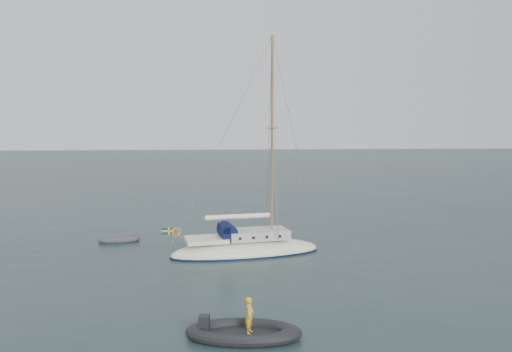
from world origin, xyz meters
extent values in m
plane|color=black|center=(0.00, 0.00, 0.00)|extent=(300.00, 300.00, 0.00)
ellipsoid|color=#EEEACC|center=(-3.21, -1.10, 0.13)|extent=(8.03, 2.50, 1.34)
cube|color=beige|center=(-2.58, -1.10, 1.05)|extent=(3.21, 1.70, 0.49)
cube|color=#EEEACC|center=(-5.35, -1.10, 0.91)|extent=(2.14, 1.70, 0.22)
cylinder|color=#0C1338|center=(-4.23, -1.10, 1.30)|extent=(0.86, 1.47, 0.86)
cube|color=#0C1338|center=(-4.41, -1.10, 1.48)|extent=(0.40, 1.47, 0.36)
cylinder|color=olive|center=(-1.78, -1.10, 6.16)|extent=(0.13, 0.13, 10.71)
cylinder|color=olive|center=(-1.78, -1.10, 6.69)|extent=(0.04, 1.96, 0.04)
cylinder|color=olive|center=(-3.65, -1.10, 2.01)|extent=(3.75, 0.09, 0.09)
cylinder|color=white|center=(-3.65, -1.10, 2.05)|extent=(3.48, 0.25, 0.25)
cylinder|color=#97969F|center=(-6.78, -1.10, 1.29)|extent=(0.04, 1.96, 0.04)
torus|color=orange|center=(-6.82, -0.56, 1.29)|extent=(0.48, 0.09, 0.48)
cylinder|color=olive|center=(-7.09, -1.10, 1.20)|extent=(0.03, 0.03, 0.80)
cube|color=navy|center=(-7.36, -1.10, 1.47)|extent=(0.54, 0.02, 0.34)
cube|color=#F9CE00|center=(-7.36, -1.10, 1.47)|extent=(0.55, 0.03, 0.08)
cube|color=#F9CE00|center=(-7.26, -1.10, 1.47)|extent=(0.08, 0.03, 0.36)
cylinder|color=black|center=(-3.74, -0.24, 1.05)|extent=(0.16, 0.05, 0.16)
cylinder|color=black|center=(-3.74, -1.95, 1.05)|extent=(0.16, 0.05, 0.16)
cylinder|color=black|center=(-3.03, -0.24, 1.05)|extent=(0.16, 0.05, 0.16)
cylinder|color=black|center=(-3.03, -1.95, 1.05)|extent=(0.16, 0.05, 0.16)
cylinder|color=black|center=(-2.32, -0.24, 1.05)|extent=(0.16, 0.05, 0.16)
cylinder|color=black|center=(-2.32, -1.95, 1.05)|extent=(0.16, 0.05, 0.16)
cylinder|color=black|center=(-1.60, -0.24, 1.05)|extent=(0.16, 0.05, 0.16)
cylinder|color=black|center=(-1.60, -1.95, 1.05)|extent=(0.16, 0.05, 0.16)
cube|color=#46474B|center=(-10.42, 2.75, 0.11)|extent=(1.50, 0.62, 0.09)
cube|color=black|center=(-4.27, -11.87, 0.13)|extent=(2.31, 0.96, 0.12)
cube|color=black|center=(-5.52, -11.87, 0.43)|extent=(0.34, 0.34, 0.58)
imported|color=gold|center=(-4.08, -11.87, 0.75)|extent=(0.35, 0.47, 1.16)
camera|label=1|loc=(-5.58, -27.05, 6.53)|focal=35.00mm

